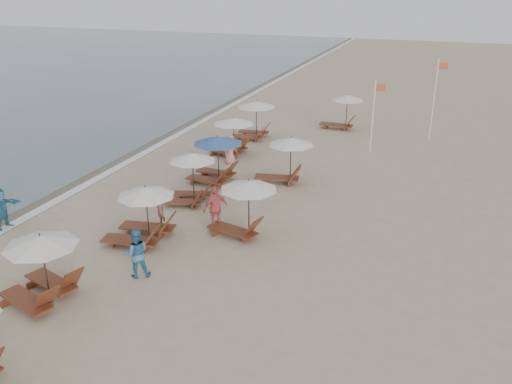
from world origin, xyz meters
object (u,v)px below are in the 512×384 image
(beachgoer_mid_b, at_px, (162,210))
(beachgoer_far_b, at_px, (230,149))
(lounger_station_1, at_px, (39,269))
(waterline_walker, at_px, (1,208))
(lounger_station_2, at_px, (141,217))
(lounger_station_6, at_px, (253,119))
(inland_station_2, at_px, (342,110))
(beachgoer_mid_a, at_px, (136,253))
(flag_pole_near, at_px, (374,113))
(inland_station_0, at_px, (241,204))
(beachgoer_far_a, at_px, (216,208))
(lounger_station_3, at_px, (189,177))
(lounger_station_5, at_px, (230,135))
(inland_station_1, at_px, (284,157))
(lounger_station_4, at_px, (214,159))

(beachgoer_mid_b, xyz_separation_m, beachgoer_far_b, (-0.47, 8.18, 0.07))
(lounger_station_1, xyz_separation_m, waterline_walker, (-5.00, 3.58, -0.23))
(lounger_station_2, bearing_deg, lounger_station_1, -99.96)
(lounger_station_6, distance_m, inland_station_2, 6.27)
(beachgoer_mid_a, relative_size, flag_pole_near, 0.42)
(inland_station_0, xyz_separation_m, beachgoer_far_a, (-1.17, 0.18, -0.43))
(beachgoer_mid_a, xyz_separation_m, beachgoer_far_a, (0.97, 4.22, 0.04))
(lounger_station_3, xyz_separation_m, lounger_station_5, (-1.07, 7.20, -0.11))
(inland_station_1, distance_m, waterline_walker, 12.56)
(lounger_station_2, distance_m, beachgoer_far_a, 2.92)
(lounger_station_1, distance_m, lounger_station_2, 4.60)
(inland_station_1, distance_m, beachgoer_mid_b, 7.20)
(lounger_station_5, bearing_deg, lounger_station_2, -84.72)
(lounger_station_2, bearing_deg, flag_pole_near, 65.79)
(lounger_station_3, height_order, beachgoer_far_b, lounger_station_3)
(beachgoer_mid_a, bearing_deg, lounger_station_4, -114.03)
(beachgoer_mid_a, distance_m, beachgoer_far_b, 11.91)
(inland_station_1, xyz_separation_m, beachgoer_mid_b, (-3.05, -6.51, -0.55))
(inland_station_0, xyz_separation_m, waterline_walker, (-9.17, -2.69, -0.48))
(lounger_station_1, relative_size, lounger_station_3, 1.13)
(lounger_station_3, distance_m, beachgoer_far_b, 5.59)
(beachgoer_mid_a, height_order, waterline_walker, beachgoer_mid_a)
(lounger_station_1, distance_m, inland_station_1, 12.98)
(beachgoer_mid_a, height_order, beachgoer_far_b, beachgoer_mid_a)
(inland_station_2, bearing_deg, lounger_station_4, -107.79)
(inland_station_2, height_order, beachgoer_far_a, inland_station_2)
(flag_pole_near, bearing_deg, inland_station_2, 120.95)
(inland_station_2, bearing_deg, beachgoer_far_b, -114.08)
(lounger_station_5, distance_m, beachgoer_mid_a, 13.63)
(lounger_station_2, height_order, waterline_walker, lounger_station_2)
(beachgoer_far_a, bearing_deg, lounger_station_6, -130.53)
(waterline_walker, bearing_deg, lounger_station_3, -42.05)
(beachgoer_mid_a, bearing_deg, lounger_station_5, -112.57)
(beachgoer_mid_b, bearing_deg, beachgoer_far_b, -31.30)
(beachgoer_mid_a, xyz_separation_m, flag_pole_near, (5.19, 16.58, 1.43))
(lounger_station_2, distance_m, beachgoer_mid_a, 2.62)
(lounger_station_4, bearing_deg, beachgoer_mid_a, -81.92)
(lounger_station_4, relative_size, beachgoer_far_b, 1.68)
(beachgoer_far_a, relative_size, flag_pole_near, 0.44)
(inland_station_1, bearing_deg, lounger_station_3, -128.79)
(lounger_station_2, height_order, lounger_station_6, lounger_station_6)
(inland_station_1, relative_size, beachgoer_mid_b, 1.94)
(beachgoer_far_a, distance_m, beachgoer_far_b, 8.00)
(beachgoer_mid_a, relative_size, beachgoer_far_a, 0.95)
(lounger_station_1, relative_size, inland_station_0, 0.96)
(inland_station_0, relative_size, beachgoer_mid_a, 1.60)
(lounger_station_6, bearing_deg, lounger_station_4, -83.75)
(flag_pole_near, bearing_deg, lounger_station_6, 178.15)
(lounger_station_3, xyz_separation_m, flag_pole_near, (6.37, 10.33, 1.10))
(inland_station_1, distance_m, beachgoer_far_b, 3.92)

